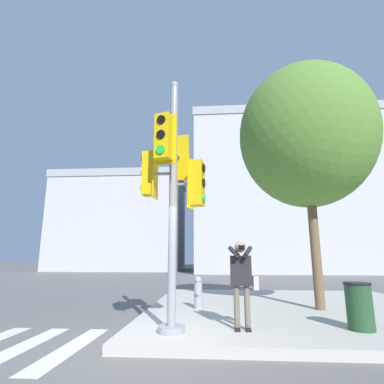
{
  "coord_description": "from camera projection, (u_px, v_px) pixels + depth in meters",
  "views": [
    {
      "loc": [
        1.28,
        -5.51,
        1.55
      ],
      "look_at": [
        0.84,
        0.58,
        2.85
      ],
      "focal_mm": 28.0,
      "sensor_mm": 36.0,
      "label": 1
    }
  ],
  "objects": [
    {
      "name": "ground_plane",
      "position": [
        141.0,
        348.0,
        5.14
      ],
      "size": [
        160.0,
        160.0,
        0.0
      ],
      "primitive_type": "plane",
      "color": "slate"
    },
    {
      "name": "sidewalk_corner",
      "position": [
        295.0,
        309.0,
        8.32
      ],
      "size": [
        8.0,
        8.0,
        0.18
      ],
      "color": "#BCB7AD",
      "rests_on": "ground_plane"
    },
    {
      "name": "traffic_signal_pole",
      "position": [
        173.0,
        180.0,
        6.04
      ],
      "size": [
        1.32,
        1.31,
        5.08
      ],
      "color": "#939399",
      "rests_on": "sidewalk_corner"
    },
    {
      "name": "person_photographer",
      "position": [
        242.0,
        276.0,
        5.85
      ],
      "size": [
        0.58,
        0.54,
        1.65
      ],
      "color": "black",
      "rests_on": "sidewalk_corner"
    },
    {
      "name": "street_tree",
      "position": [
        306.0,
        136.0,
        8.8
      ],
      "size": [
        3.86,
        3.86,
        6.96
      ],
      "color": "brown",
      "rests_on": "sidewalk_corner"
    },
    {
      "name": "fire_hydrant",
      "position": [
        198.0,
        292.0,
        8.03
      ],
      "size": [
        0.21,
        0.27,
        0.83
      ],
      "color": "#99999E",
      "rests_on": "sidewalk_corner"
    },
    {
      "name": "trash_bin",
      "position": [
        359.0,
        306.0,
        5.71
      ],
      "size": [
        0.5,
        0.5,
        0.87
      ],
      "color": "#234728",
      "rests_on": "sidewalk_corner"
    },
    {
      "name": "building_left",
      "position": [
        122.0,
        223.0,
        34.69
      ],
      "size": [
        14.11,
        8.95,
        10.6
      ],
      "color": "#BCBCC1",
      "rests_on": "ground_plane"
    },
    {
      "name": "building_right",
      "position": [
        278.0,
        197.0,
        32.16
      ],
      "size": [
        17.68,
        12.25,
        15.45
      ],
      "color": "#BCBCC1",
      "rests_on": "ground_plane"
    }
  ]
}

